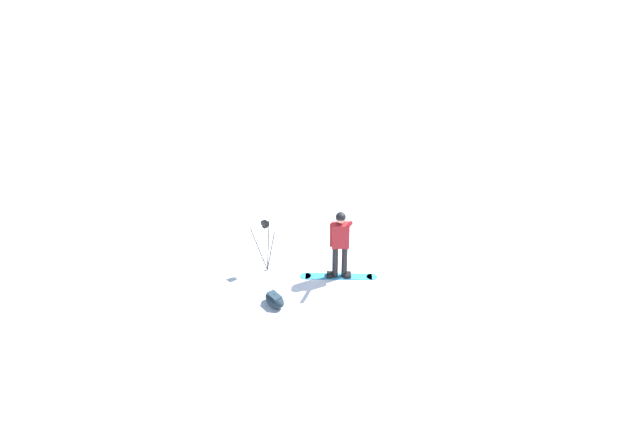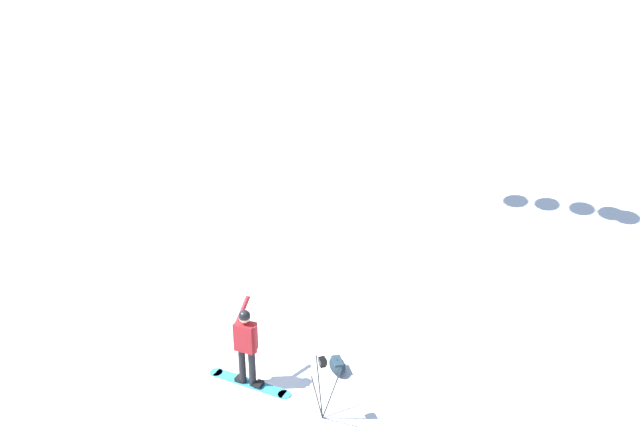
% 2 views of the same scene
% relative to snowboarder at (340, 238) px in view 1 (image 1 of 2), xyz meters
% --- Properties ---
extents(ground_plane, '(300.00, 300.00, 0.00)m').
position_rel_snowboarder_xyz_m(ground_plane, '(-0.78, 0.45, -1.05)').
color(ground_plane, white).
extents(snowboarder, '(0.47, 0.77, 1.74)m').
position_rel_snowboarder_xyz_m(snowboarder, '(0.00, 0.00, 0.00)').
color(snowboarder, black).
rests_on(snowboarder, ground_plane).
extents(snowboard, '(1.40, 1.36, 0.10)m').
position_rel_snowboarder_xyz_m(snowboard, '(0.02, -0.00, -1.03)').
color(snowboard, teal).
rests_on(snowboard, ground_plane).
extents(gear_bag_large, '(0.36, 0.61, 0.28)m').
position_rel_snowboarder_xyz_m(gear_bag_large, '(1.82, -0.17, -0.90)').
color(gear_bag_large, '#192833').
rests_on(gear_bag_large, ground_plane).
extents(camera_tripod, '(0.60, 0.57, 1.34)m').
position_rel_snowboarder_xyz_m(camera_tripod, '(1.09, -1.40, -0.09)').
color(camera_tripod, '#262628').
rests_on(camera_tripod, ground_plane).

